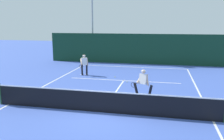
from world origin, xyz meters
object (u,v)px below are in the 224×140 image
(tennis_ball_extra, at_px, (127,82))
(tennis_ball, at_px, (115,77))
(player_near, at_px, (143,83))
(light_pole, at_px, (92,11))
(player_far, at_px, (84,64))

(tennis_ball_extra, bearing_deg, tennis_ball, 130.50)
(tennis_ball, distance_m, tennis_ball_extra, 1.73)
(player_near, xyz_separation_m, tennis_ball, (-2.48, 4.59, -0.84))
(tennis_ball_extra, distance_m, light_pole, 11.44)
(player_far, distance_m, tennis_ball_extra, 4.04)
(player_far, bearing_deg, tennis_ball_extra, 133.10)
(tennis_ball, distance_m, light_pole, 9.96)
(tennis_ball, bearing_deg, player_near, -61.61)
(tennis_ball_extra, relative_size, light_pole, 0.01)
(tennis_ball, height_order, light_pole, light_pole)
(player_far, bearing_deg, player_near, 112.24)
(player_far, xyz_separation_m, tennis_ball_extra, (3.63, -1.56, -0.86))
(player_far, bearing_deg, tennis_ball, 150.74)
(player_near, bearing_deg, player_far, -23.32)
(player_near, distance_m, light_pole, 14.39)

